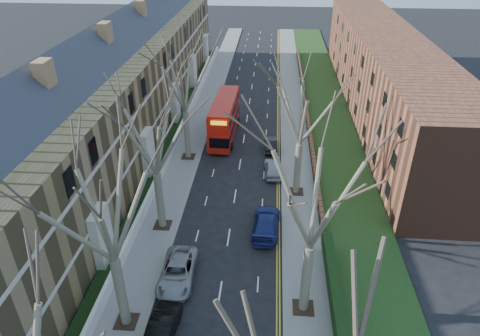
# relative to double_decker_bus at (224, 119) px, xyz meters

# --- Properties ---
(pavement_left) EXTENTS (3.00, 102.00, 0.12)m
(pavement_left) POSITION_rel_double_decker_bus_xyz_m (-3.67, 5.38, -2.13)
(pavement_left) COLOR slate
(pavement_left) RESTS_ON ground
(pavement_right) EXTENTS (3.00, 102.00, 0.12)m
(pavement_right) POSITION_rel_double_decker_bus_xyz_m (8.33, 5.38, -2.13)
(pavement_right) COLOR slate
(pavement_right) RESTS_ON ground
(terrace_left) EXTENTS (9.70, 78.00, 13.60)m
(terrace_left) POSITION_rel_double_decker_bus_xyz_m (-11.32, -2.62, 3.34)
(terrace_left) COLOR olive
(terrace_left) RESTS_ON ground
(flats_right) EXTENTS (13.97, 54.00, 10.00)m
(flats_right) POSITION_rel_double_decker_bus_xyz_m (19.79, 9.38, 2.80)
(flats_right) COLOR brown
(flats_right) RESTS_ON ground
(front_wall_left) EXTENTS (0.30, 78.00, 1.00)m
(front_wall_left) POSITION_rel_double_decker_bus_xyz_m (-5.32, -2.62, -1.57)
(front_wall_left) COLOR white
(front_wall_left) RESTS_ON ground
(grass_verge_right) EXTENTS (6.00, 102.00, 0.06)m
(grass_verge_right) POSITION_rel_double_decker_bus_xyz_m (12.83, 5.38, -2.04)
(grass_verge_right) COLOR #1E3D16
(grass_verge_right) RESTS_ON ground
(tree_left_mid) EXTENTS (10.50, 10.50, 14.71)m
(tree_left_mid) POSITION_rel_double_decker_bus_xyz_m (-3.37, -27.62, 7.37)
(tree_left_mid) COLOR #6B624C
(tree_left_mid) RESTS_ON ground
(tree_left_far) EXTENTS (10.15, 10.15, 14.22)m
(tree_left_far) POSITION_rel_double_decker_bus_xyz_m (-3.37, -17.62, 7.05)
(tree_left_far) COLOR #6B624C
(tree_left_far) RESTS_ON ground
(tree_left_dist) EXTENTS (10.50, 10.50, 14.71)m
(tree_left_dist) POSITION_rel_double_decker_bus_xyz_m (-3.37, -5.62, 7.37)
(tree_left_dist) COLOR #6B624C
(tree_left_dist) RESTS_ON ground
(tree_right_mid) EXTENTS (10.50, 10.50, 14.71)m
(tree_right_mid) POSITION_rel_double_decker_bus_xyz_m (8.03, -25.62, 7.37)
(tree_right_mid) COLOR #6B624C
(tree_right_mid) RESTS_ON ground
(tree_right_far) EXTENTS (10.15, 10.15, 14.22)m
(tree_right_far) POSITION_rel_double_decker_bus_xyz_m (8.03, -11.62, 7.06)
(tree_right_far) COLOR #6B624C
(tree_right_far) RESTS_ON ground
(double_decker_bus) EXTENTS (2.94, 10.68, 4.45)m
(double_decker_bus) POSITION_rel_double_decker_bus_xyz_m (0.00, 0.00, 0.00)
(double_decker_bus) COLOR red
(double_decker_bus) RESTS_ON ground
(car_left_mid) EXTENTS (1.90, 4.48, 1.44)m
(car_left_mid) POSITION_rel_double_decker_bus_xyz_m (-0.81, -28.64, -1.47)
(car_left_mid) COLOR black
(car_left_mid) RESTS_ON ground
(car_left_far) EXTENTS (2.48, 5.25, 1.45)m
(car_left_far) POSITION_rel_double_decker_bus_xyz_m (-0.82, -23.58, -1.46)
(car_left_far) COLOR gray
(car_left_far) RESTS_ON ground
(car_right_near) EXTENTS (2.44, 5.41, 1.54)m
(car_right_near) POSITION_rel_double_decker_bus_xyz_m (5.35, -17.50, -1.42)
(car_right_near) COLOR navy
(car_right_near) RESTS_ON ground
(car_right_mid) EXTENTS (1.95, 4.20, 1.39)m
(car_right_mid) POSITION_rel_double_decker_bus_xyz_m (5.79, -8.33, -1.49)
(car_right_mid) COLOR #A0A4A9
(car_right_mid) RESTS_ON ground
(car_right_far) EXTENTS (1.51, 3.93, 1.28)m
(car_right_far) POSITION_rel_double_decker_bus_xyz_m (5.53, -3.02, -1.55)
(car_right_far) COLOR black
(car_right_far) RESTS_ON ground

